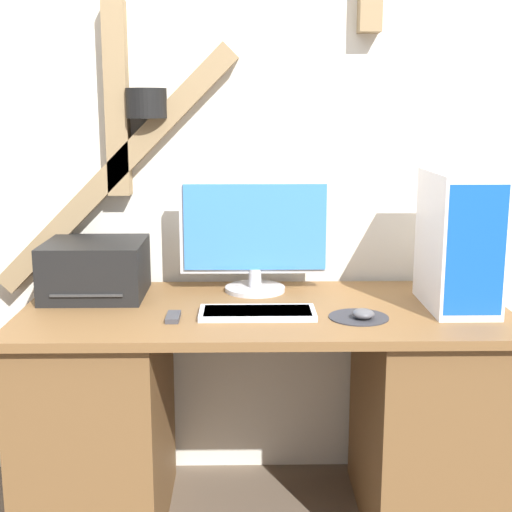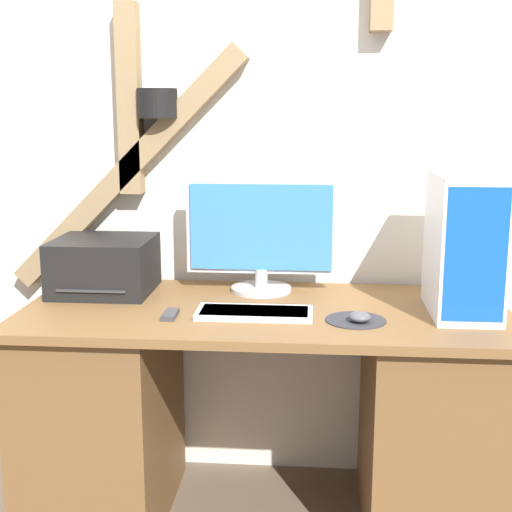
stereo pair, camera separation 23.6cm
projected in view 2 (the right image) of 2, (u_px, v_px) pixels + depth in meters
name	position (u px, v px, depth m)	size (l,w,h in m)	color
wall_back	(272.00, 133.00, 2.69)	(6.40, 0.20, 2.87)	silver
desk	(265.00, 413.00, 2.48)	(1.63, 0.73, 0.79)	brown
monitor	(261.00, 233.00, 2.57)	(0.54, 0.22, 0.41)	#B7B7BC
keyboard	(254.00, 313.00, 2.30)	(0.38, 0.16, 0.02)	silver
mousepad	(356.00, 320.00, 2.25)	(0.19, 0.19, 0.00)	#2D2D33
mouse	(360.00, 317.00, 2.22)	(0.07, 0.07, 0.03)	#4C4C51
computer_tower	(464.00, 245.00, 2.29)	(0.20, 0.36, 0.46)	white
printer	(104.00, 266.00, 2.59)	(0.35, 0.33, 0.20)	black
remote_control	(170.00, 314.00, 2.29)	(0.04, 0.11, 0.02)	#38383D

